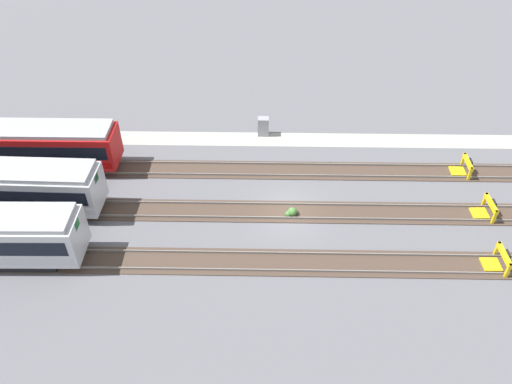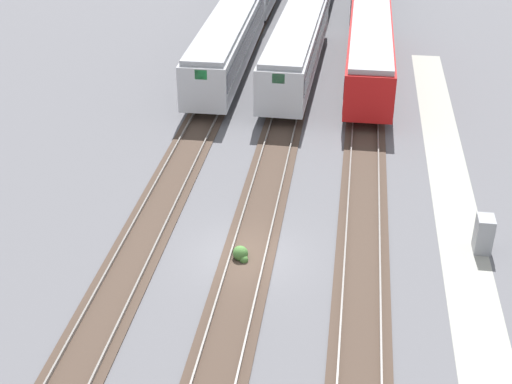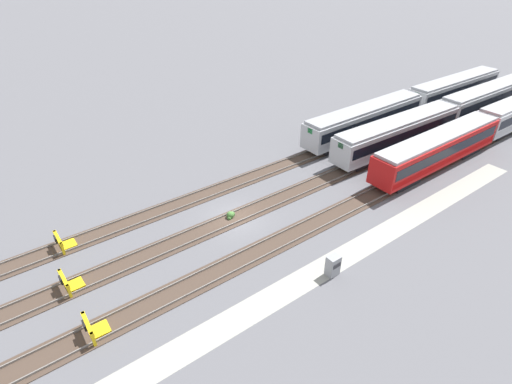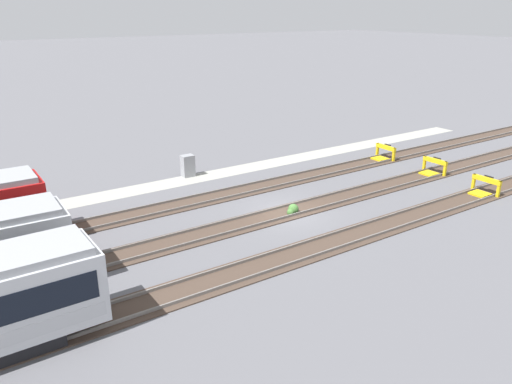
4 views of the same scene
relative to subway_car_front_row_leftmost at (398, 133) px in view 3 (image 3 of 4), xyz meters
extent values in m
plane|color=#5B5B60|center=(-21.72, -0.05, -2.04)|extent=(400.00, 400.00, 0.00)
cube|color=#9E9E93|center=(-21.72, -8.96, -2.04)|extent=(54.00, 2.00, 0.01)
cube|color=#47382D|center=(-21.72, -4.74, -2.01)|extent=(90.00, 2.23, 0.06)
cube|color=slate|center=(-21.72, -4.02, -1.90)|extent=(90.00, 0.07, 0.15)
cube|color=slate|center=(-21.72, -5.46, -1.90)|extent=(90.00, 0.07, 0.15)
cube|color=#47382D|center=(-21.72, -0.05, -2.01)|extent=(90.00, 2.24, 0.06)
cube|color=slate|center=(-21.72, 0.67, -1.90)|extent=(90.00, 0.07, 0.15)
cube|color=slate|center=(-21.72, -0.76, -1.90)|extent=(90.00, 0.07, 0.15)
cube|color=#47382D|center=(-21.72, 4.65, -2.01)|extent=(90.00, 2.23, 0.06)
cube|color=slate|center=(-21.72, 5.36, -1.90)|extent=(90.00, 0.07, 0.15)
cube|color=slate|center=(-21.72, 3.93, -1.90)|extent=(90.00, 0.07, 0.15)
cube|color=#B7BABF|center=(0.00, 0.00, 0.01)|extent=(18.06, 3.23, 2.70)
cube|color=black|center=(0.00, 0.00, 0.33)|extent=(17.34, 3.25, 1.08)
cube|color=#A8AAAF|center=(0.00, 0.00, -0.75)|extent=(17.70, 3.25, 0.54)
cube|color=#999BA0|center=(0.00, 0.00, 1.51)|extent=(17.52, 2.94, 0.30)
cube|color=#1E843D|center=(8.96, -0.21, 1.01)|extent=(0.10, 0.70, 0.56)
cube|color=#1E843D|center=(-8.96, 0.21, 1.01)|extent=(0.10, 0.70, 0.56)
cube|color=black|center=(5.58, -0.13, -1.69)|extent=(3.65, 2.33, 0.70)
cube|color=black|center=(-5.58, 0.13, -1.69)|extent=(3.65, 2.33, 0.70)
cube|color=#1E843D|center=(9.65, -4.68, 1.01)|extent=(0.09, 0.70, 0.56)
cube|color=black|center=(13.03, -4.72, -1.69)|extent=(3.63, 2.28, 0.70)
cube|color=#B71414|center=(0.00, -4.79, 0.01)|extent=(18.01, 2.86, 2.70)
cube|color=black|center=(0.00, -4.79, 0.33)|extent=(17.29, 2.89, 1.08)
cube|color=#A80505|center=(0.00, -4.79, -0.75)|extent=(17.65, 2.89, 0.54)
cube|color=#999BA0|center=(0.00, -4.79, 1.51)|extent=(17.47, 2.58, 0.30)
cube|color=#1E843D|center=(8.96, -4.77, 1.01)|extent=(0.08, 0.70, 0.56)
cube|color=#1E843D|center=(-8.96, -4.82, 1.01)|extent=(0.08, 0.70, 0.56)
cube|color=black|center=(5.58, -4.78, -1.69)|extent=(3.61, 2.25, 0.70)
cube|color=black|center=(-5.58, -4.81, -1.69)|extent=(3.61, 2.25, 0.70)
cube|color=#B7BABF|center=(19.05, 4.67, 0.01)|extent=(18.04, 3.04, 2.70)
cube|color=black|center=(19.05, 4.67, 0.33)|extent=(17.32, 3.07, 1.08)
cube|color=#A8AAAF|center=(19.05, 4.67, -0.75)|extent=(17.68, 3.07, 0.54)
cube|color=#999BA0|center=(19.05, 4.67, 1.51)|extent=(17.49, 2.75, 0.30)
cube|color=#1E843D|center=(28.01, 4.54, 1.01)|extent=(0.09, 0.70, 0.56)
cube|color=#1E843D|center=(10.09, 4.79, 1.01)|extent=(0.09, 0.70, 0.56)
cube|color=black|center=(24.63, 4.59, -1.69)|extent=(3.63, 2.29, 0.70)
cube|color=black|center=(13.47, 4.74, -1.69)|extent=(3.63, 2.29, 0.70)
cube|color=#B7BABF|center=(18.73, -0.06, 0.01)|extent=(18.04, 3.10, 2.70)
cube|color=black|center=(18.73, -0.06, 0.33)|extent=(17.32, 3.12, 1.08)
cube|color=#A8AAAF|center=(18.73, -0.06, -0.75)|extent=(17.68, 3.12, 0.54)
cube|color=#999BA0|center=(18.73, -0.06, 1.51)|extent=(17.50, 2.81, 0.30)
cube|color=#1E843D|center=(9.77, 0.08, 1.01)|extent=(0.09, 0.70, 0.56)
cube|color=black|center=(24.31, -0.16, -1.69)|extent=(3.64, 2.30, 0.70)
cube|color=black|center=(13.15, 0.03, -1.69)|extent=(3.64, 2.30, 0.70)
cube|color=#B7BABF|center=(0.00, 4.68, 0.01)|extent=(18.03, 3.03, 2.70)
cube|color=black|center=(0.00, 4.68, 0.33)|extent=(17.32, 3.06, 1.08)
cube|color=#A8AAAF|center=(0.00, 4.68, -0.75)|extent=(17.68, 3.06, 0.54)
cube|color=#999BA0|center=(0.00, 4.68, 1.51)|extent=(17.49, 2.75, 0.30)
cube|color=#1E843D|center=(8.96, 4.80, 1.01)|extent=(0.09, 0.70, 0.56)
cube|color=#1E843D|center=(-8.96, 4.56, 1.01)|extent=(0.09, 0.70, 0.56)
cube|color=black|center=(5.58, 4.75, -1.69)|extent=(3.63, 2.29, 0.70)
cube|color=black|center=(-5.58, 4.61, -1.69)|extent=(3.63, 2.29, 0.70)
cube|color=gold|center=(-35.29, -3.84, -1.46)|extent=(0.18, 0.18, 1.15)
cube|color=gold|center=(-35.33, -5.64, -1.46)|extent=(0.18, 0.18, 1.15)
cube|color=gold|center=(-35.31, -4.74, -1.04)|extent=(0.29, 2.01, 0.30)
cube|color=gold|center=(-34.76, -4.75, -1.95)|extent=(1.13, 1.11, 0.18)
cube|color=black|center=(-35.49, -4.73, -1.04)|extent=(0.13, 0.60, 0.44)
cube|color=gold|center=(-35.47, 0.85, -1.46)|extent=(0.18, 0.18, 1.15)
cube|color=gold|center=(-35.42, -0.95, -1.46)|extent=(0.18, 0.18, 1.15)
cube|color=gold|center=(-35.45, -0.05, -1.04)|extent=(0.30, 2.01, 0.30)
cube|color=gold|center=(-34.90, -0.03, -1.95)|extent=(1.13, 1.11, 0.18)
cube|color=black|center=(-35.63, -0.05, -1.04)|extent=(0.14, 0.60, 0.44)
cube|color=gold|center=(-34.66, 5.55, -1.46)|extent=(0.18, 0.18, 1.15)
cube|color=gold|center=(-34.64, 3.75, -1.46)|extent=(0.18, 0.18, 1.15)
cube|color=gold|center=(-34.65, 4.65, -1.04)|extent=(0.26, 2.00, 0.30)
cube|color=gold|center=(-34.10, 4.65, -1.95)|extent=(1.11, 1.09, 0.18)
cube|color=black|center=(-34.83, 4.64, -1.04)|extent=(0.13, 0.60, 0.44)
cube|color=gray|center=(-19.89, -9.69, -1.24)|extent=(0.90, 0.70, 1.60)
cube|color=#333338|center=(-19.89, -10.05, -1.00)|extent=(0.70, 0.04, 0.36)
sphere|color=#427033|center=(-21.98, 0.24, -1.76)|extent=(0.64, 0.64, 0.64)
sphere|color=#427033|center=(-21.68, 0.36, -1.86)|extent=(0.44, 0.44, 0.44)
sphere|color=#427033|center=(-22.20, 0.06, -1.90)|extent=(0.36, 0.36, 0.36)
camera|label=1|loc=(-19.94, 25.52, 21.45)|focal=35.00mm
camera|label=2|loc=(-45.86, -3.83, 14.92)|focal=50.00mm
camera|label=3|loc=(-36.58, -23.16, 18.19)|focal=28.00mm
camera|label=4|loc=(-4.71, 22.08, 9.56)|focal=35.00mm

